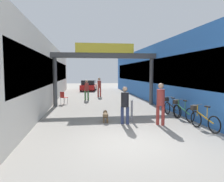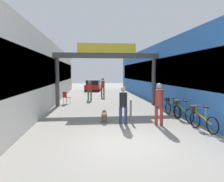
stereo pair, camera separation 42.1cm
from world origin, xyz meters
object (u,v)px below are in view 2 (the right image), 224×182
Objects in this scene: dog_on_leash at (104,115)px; bicycle_orange_nearest at (201,119)px; pedestrian_elderly_walking at (103,86)px; bollard_post_metal at (131,111)px; pedestrian_carrying_crate at (90,89)px; bicycle_black_third at (171,108)px; pedestrian_companion at (159,101)px; parked_car_red at (93,85)px; cafe_chair_red_nearer at (66,96)px; pedestrian_with_dog at (123,103)px; bicycle_green_second at (182,111)px.

bicycle_orange_nearest is at bearing -27.26° from dog_on_leash.
pedestrian_elderly_walking is 1.77× the size of bollard_post_metal.
pedestrian_carrying_crate is 2.57m from pedestrian_elderly_walking.
bicycle_black_third is at bearing -59.39° from pedestrian_carrying_crate.
pedestrian_companion reaches higher than parked_car_red.
pedestrian_with_dog is at bearing -64.64° from cafe_chair_red_nearer.
dog_on_leash is at bearing -164.43° from bicycle_black_third.
dog_on_leash is at bearing -89.49° from parked_car_red.
dog_on_leash is 0.17× the size of parked_car_red.
cafe_chair_red_nearer is at bearing -124.56° from pedestrian_elderly_walking.
pedestrian_carrying_crate reaches higher than cafe_chair_red_nearer.
pedestrian_with_dog is 1.64× the size of bollard_post_metal.
pedestrian_elderly_walking is at bearing 93.51° from bollard_post_metal.
cafe_chair_red_nearer is at bearing 123.41° from pedestrian_companion.
pedestrian_with_dog is 0.91× the size of pedestrian_companion.
pedestrian_elderly_walking is at bearing 104.20° from bicycle_orange_nearest.
dog_on_leash is (-2.29, 0.97, -0.74)m from pedestrian_companion.
bicycle_black_third is at bearing -72.27° from pedestrian_elderly_walking.
pedestrian_companion is at bearing -72.21° from pedestrian_carrying_crate.
pedestrian_with_dog reaches higher than bollard_post_metal.
pedestrian_with_dog is 7.45m from cafe_chair_red_nearer.
pedestrian_carrying_crate is at bearing 117.78° from bicycle_green_second.
pedestrian_elderly_walking is 2.58× the size of dog_on_leash.
cafe_chair_red_nearer is (-1.74, -2.07, -0.41)m from pedestrian_carrying_crate.
pedestrian_elderly_walking is 1.07× the size of bicycle_green_second.
pedestrian_carrying_crate is 8.24m from dog_on_leash.
parked_car_red is (2.23, 11.69, 0.10)m from cafe_chair_red_nearer.
pedestrian_with_dog is 8.90m from pedestrian_carrying_crate.
bicycle_orange_nearest is at bearing -75.80° from pedestrian_elderly_walking.
pedestrian_with_dog is 1.18m from dog_on_leash.
pedestrian_elderly_walking is (1.23, 2.25, 0.08)m from pedestrian_carrying_crate.
pedestrian_carrying_crate is 0.40× the size of parked_car_red.
bicycle_orange_nearest is at bearing -90.18° from bicycle_green_second.
pedestrian_carrying_crate reaches higher than parked_car_red.
bicycle_orange_nearest is 20.09m from parked_car_red.
parked_car_red is (0.49, 9.62, -0.31)m from pedestrian_carrying_crate.
bollard_post_metal is at bearing -59.76° from cafe_chair_red_nearer.
pedestrian_carrying_crate reaches higher than bicycle_orange_nearest.
cafe_chair_red_nearer is (-2.39, 6.12, 0.23)m from dog_on_leash.
pedestrian_elderly_walking reaches higher than bicycle_orange_nearest.
bicycle_orange_nearest is 3.07m from bollard_post_metal.
bollard_post_metal reaches higher than bicycle_orange_nearest.
pedestrian_with_dog is 1.54m from pedestrian_companion.
pedestrian_companion is at bearing -39.87° from bollard_post_metal.
cafe_chair_red_nearer is at bearing -100.82° from parked_car_red.
bicycle_black_third is (-0.11, 2.91, 0.00)m from bicycle_orange_nearest.
bicycle_black_third is at bearing 92.09° from bicycle_orange_nearest.
pedestrian_with_dog is at bearing -87.04° from parked_car_red.
cafe_chair_red_nearer is (-6.10, 6.21, 0.10)m from bicycle_green_second.
pedestrian_with_dog is 1.87× the size of cafe_chair_red_nearer.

